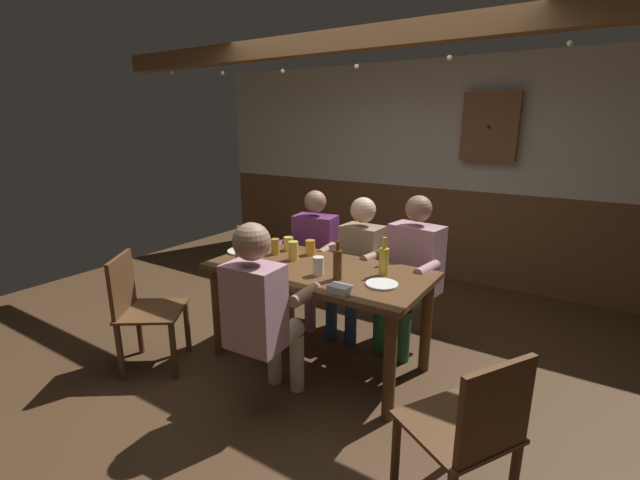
{
  "coord_description": "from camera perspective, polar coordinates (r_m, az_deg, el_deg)",
  "views": [
    {
      "loc": [
        1.63,
        -2.36,
        1.8
      ],
      "look_at": [
        0.0,
        0.18,
        0.98
      ],
      "focal_mm": 24.02,
      "sensor_mm": 36.0,
      "label": 1
    }
  ],
  "objects": [
    {
      "name": "dining_table",
      "position": [
        3.21,
        -0.27,
        -5.75
      ],
      "size": [
        1.63,
        0.82,
        0.77
      ],
      "color": "brown",
      "rests_on": "ground_plane"
    },
    {
      "name": "pint_glass_0",
      "position": [
        3.49,
        -5.97,
        -0.88
      ],
      "size": [
        0.07,
        0.07,
        0.13
      ],
      "primitive_type": "cylinder",
      "color": "gold",
      "rests_on": "dining_table"
    },
    {
      "name": "plate_0",
      "position": [
        2.86,
        8.23,
        -5.85
      ],
      "size": [
        0.21,
        0.21,
        0.01
      ],
      "primitive_type": "cylinder",
      "color": "white",
      "rests_on": "dining_table"
    },
    {
      "name": "bottle_0",
      "position": [
        3.02,
        8.52,
        -2.7
      ],
      "size": [
        0.07,
        0.07,
        0.27
      ],
      "color": "gold",
      "rests_on": "dining_table"
    },
    {
      "name": "chair_empty_near_right",
      "position": [
        3.49,
        -22.74,
        -8.34
      ],
      "size": [
        0.61,
        0.61,
        0.88
      ],
      "rotation": [
        0.0,
        0.0,
        -0.96
      ],
      "color": "brown",
      "rests_on": "ground_plane"
    },
    {
      "name": "person_1",
      "position": [
        3.73,
        5.05,
        -2.57
      ],
      "size": [
        0.5,
        0.54,
        1.2
      ],
      "rotation": [
        0.0,
        0.0,
        3.1
      ],
      "color": "#997F60",
      "rests_on": "ground_plane"
    },
    {
      "name": "back_wall_wainscot",
      "position": [
        5.38,
        14.15,
        1.19
      ],
      "size": [
        5.99,
        0.12,
        1.07
      ],
      "primitive_type": "cube",
      "color": "brown",
      "rests_on": "ground_plane"
    },
    {
      "name": "pint_glass_3",
      "position": [
        3.33,
        -3.57,
        -1.43
      ],
      "size": [
        0.08,
        0.08,
        0.15
      ],
      "primitive_type": "cylinder",
      "color": "#E5C64C",
      "rests_on": "dining_table"
    },
    {
      "name": "pint_glass_4",
      "position": [
        3.47,
        -1.3,
        -0.99
      ],
      "size": [
        0.08,
        0.08,
        0.12
      ],
      "primitive_type": "cylinder",
      "color": "gold",
      "rests_on": "dining_table"
    },
    {
      "name": "pint_glass_2",
      "position": [
        3.6,
        -4.22,
        -0.47
      ],
      "size": [
        0.08,
        0.08,
        0.11
      ],
      "primitive_type": "cylinder",
      "color": "#E5C64C",
      "rests_on": "dining_table"
    },
    {
      "name": "ground_plane",
      "position": [
        3.39,
        -1.74,
        -16.92
      ],
      "size": [
        7.19,
        7.19,
        0.0
      ],
      "primitive_type": "plane",
      "color": "#4C331E"
    },
    {
      "name": "person_2",
      "position": [
        3.54,
        12.1,
        -3.32
      ],
      "size": [
        0.59,
        0.58,
        1.26
      ],
      "rotation": [
        0.0,
        0.0,
        2.99
      ],
      "color": "#B78493",
      "rests_on": "ground_plane"
    },
    {
      "name": "wall_dart_cabinet",
      "position": [
        4.94,
        21.72,
        13.82
      ],
      "size": [
        0.56,
        0.15,
        0.7
      ],
      "color": "brown"
    },
    {
      "name": "person_0",
      "position": [
        3.96,
        -1.05,
        -1.39
      ],
      "size": [
        0.56,
        0.57,
        1.22
      ],
      "rotation": [
        0.0,
        0.0,
        3.3
      ],
      "color": "#6B2D66",
      "rests_on": "ground_plane"
    },
    {
      "name": "ceiling_beam",
      "position": [
        3.56,
        5.41,
        25.14
      ],
      "size": [
        5.39,
        0.14,
        0.16
      ],
      "primitive_type": "cube",
      "color": "brown"
    },
    {
      "name": "back_wall_upper",
      "position": [
        5.23,
        15.06,
        14.57
      ],
      "size": [
        5.99,
        0.12,
        1.42
      ],
      "primitive_type": "cube",
      "color": "beige"
    },
    {
      "name": "chair_empty_near_left",
      "position": [
        2.19,
        19.31,
        -23.08
      ],
      "size": [
        0.6,
        0.6,
        0.88
      ],
      "rotation": [
        0.0,
        0.0,
        1.03
      ],
      "color": "brown",
      "rests_on": "ground_plane"
    },
    {
      "name": "plate_1",
      "position": [
        3.61,
        -10.17,
        -1.44
      ],
      "size": [
        0.26,
        0.26,
        0.01
      ],
      "primitive_type": "cylinder",
      "color": "white",
      "rests_on": "dining_table"
    },
    {
      "name": "string_lights",
      "position": [
        3.49,
        4.93,
        22.61
      ],
      "size": [
        4.23,
        0.04,
        0.12
      ],
      "color": "#F9EAB2"
    },
    {
      "name": "bottle_2",
      "position": [
        3.34,
        -10.7,
        -1.0
      ],
      "size": [
        0.07,
        0.07,
        0.28
      ],
      "color": "gold",
      "rests_on": "dining_table"
    },
    {
      "name": "condiment_caddy",
      "position": [
        2.71,
        2.67,
        -6.55
      ],
      "size": [
        0.14,
        0.1,
        0.05
      ],
      "primitive_type": "cube",
      "color": "#B2B7BC",
      "rests_on": "dining_table"
    },
    {
      "name": "table_candle",
      "position": [
        3.22,
        8.24,
        -2.79
      ],
      "size": [
        0.04,
        0.04,
        0.08
      ],
      "primitive_type": "cylinder",
      "color": "#F9E08C",
      "rests_on": "dining_table"
    },
    {
      "name": "pint_glass_1",
      "position": [
        3.0,
        -0.22,
        -3.49
      ],
      "size": [
        0.08,
        0.08,
        0.13
      ],
      "primitive_type": "cylinder",
      "color": "white",
      "rests_on": "dining_table"
    },
    {
      "name": "bottle_1",
      "position": [
        2.91,
        2.35,
        -3.23
      ],
      "size": [
        0.06,
        0.06,
        0.27
      ],
      "color": "#593314",
      "rests_on": "dining_table"
    },
    {
      "name": "person_3",
      "position": [
        2.72,
        -7.84,
        -8.95
      ],
      "size": [
        0.5,
        0.54,
        1.25
      ],
      "rotation": [
        0.0,
        0.0,
        0.05
      ],
      "color": "#B78493",
      "rests_on": "ground_plane"
    }
  ]
}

